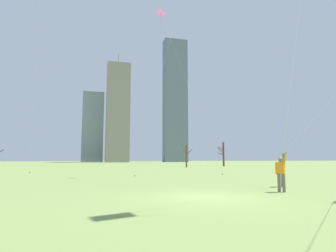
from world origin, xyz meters
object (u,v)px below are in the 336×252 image
Objects in this scene: distant_kite_low_near_trees_yellow at (39,5)px; distant_kite_drifting_right_pink at (167,29)px; kite_flyer_far_back_blue at (290,102)px; bare_tree_rightmost at (223,154)px; kite_flyer_midfield_center_red at (320,125)px; bare_tree_left_of_center at (186,155)px.

distant_kite_low_near_trees_yellow reaches higher than distant_kite_drifting_right_pink.
kite_flyer_far_back_blue reaches higher than bare_tree_rightmost.
kite_flyer_far_back_blue reaches higher than kite_flyer_midfield_center_red.
kite_flyer_midfield_center_red is at bearing -51.13° from distant_kite_low_near_trees_yellow.
bare_tree_left_of_center is at bearing 68.31° from distant_kite_drifting_right_pink.
distant_kite_low_near_trees_yellow is 4.49× the size of bare_tree_left_of_center.
kite_flyer_midfield_center_red reaches higher than bare_tree_left_of_center.
kite_flyer_far_back_blue is 0.91× the size of distant_kite_low_near_trees_yellow.
kite_flyer_midfield_center_red is 0.78× the size of distant_kite_drifting_right_pink.
kite_flyer_midfield_center_red is 2.84× the size of bare_tree_left_of_center.
kite_flyer_far_back_blue is at bearing -72.75° from distant_kite_drifting_right_pink.
kite_flyer_far_back_blue is (0.14, 2.10, 1.47)m from kite_flyer_midfield_center_red.
kite_flyer_midfield_center_red is 2.37× the size of bare_tree_rightmost.
kite_flyer_far_back_blue is at bearing 86.15° from kite_flyer_midfield_center_red.
bare_tree_left_of_center is at bearing 42.91° from distant_kite_low_near_trees_yellow.
distant_kite_low_near_trees_yellow reaches higher than bare_tree_left_of_center.
distant_kite_drifting_right_pink is at bearing 107.25° from kite_flyer_far_back_blue.
distant_kite_drifting_right_pink is at bearing -24.00° from distant_kite_low_near_trees_yellow.
distant_kite_low_near_trees_yellow is (-15.40, 19.11, 13.94)m from kite_flyer_midfield_center_red.
kite_flyer_far_back_blue is 15.17m from distant_kite_drifting_right_pink.
bare_tree_left_of_center is (6.84, 39.79, -0.78)m from kite_flyer_midfield_center_red.
distant_kite_low_near_trees_yellow is 33.75m from bare_tree_left_of_center.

